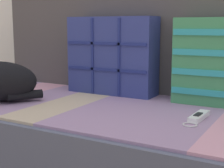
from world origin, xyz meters
TOP-DOWN VIEW (x-y plane):
  - couch at (0.00, 0.13)m, footprint 1.88×0.84m
  - sofa_backrest at (0.00, 0.48)m, footprint 1.84×0.14m
  - throw_pillow_quilted at (-0.20, 0.33)m, footprint 0.43×0.14m
  - game_remote_far at (0.30, 0.07)m, footprint 0.05×0.19m

SIDE VIEW (x-z plane):
  - couch at x=0.00m, z-range 0.00..0.38m
  - game_remote_far at x=0.30m, z-range 0.38..0.40m
  - throw_pillow_quilted at x=-0.20m, z-range 0.38..0.75m
  - sofa_backrest at x=0.00m, z-range 0.38..0.89m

